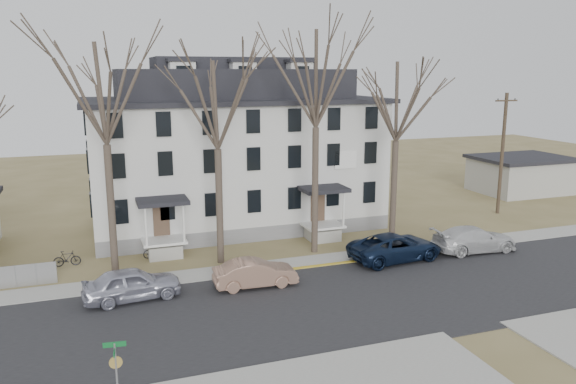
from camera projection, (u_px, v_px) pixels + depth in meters
name	position (u px, v px, depth m)	size (l,w,h in m)	color
ground	(374.00, 317.00, 25.92)	(120.00, 120.00, 0.00)	olive
main_road	(355.00, 300.00, 27.76)	(120.00, 10.00, 0.04)	#27272A
far_sidewalk	(310.00, 262.00, 33.29)	(120.00, 2.00, 0.08)	#A09F97
yellow_curb	(392.00, 258.00, 34.09)	(14.00, 0.25, 0.06)	gold
boarding_house	(235.00, 152.00, 40.68)	(20.80, 12.36, 12.05)	slate
distant_building	(521.00, 174.00, 52.47)	(8.50, 6.50, 3.35)	#A09F97
tree_far_left	(103.00, 86.00, 29.18)	(8.40, 8.40, 13.72)	#473B31
tree_mid_left	(217.00, 99.00, 31.29)	(7.80, 7.80, 12.74)	#473B31
tree_center	(316.00, 72.00, 32.94)	(9.00, 9.00, 14.70)	#473B31
tree_mid_right	(397.00, 96.00, 35.04)	(7.80, 7.80, 12.74)	#473B31
utility_pole_far	(502.00, 152.00, 43.81)	(2.00, 0.28, 9.50)	#3D3023
car_silver	(132.00, 285.00, 27.66)	(1.91, 4.74, 1.61)	#ABACBE
car_tan	(255.00, 274.00, 29.37)	(1.52, 4.37, 1.44)	#926C58
car_navy	(395.00, 248.00, 33.49)	(2.65, 5.75, 1.60)	#0F1C34
car_white	(474.00, 240.00, 35.12)	(2.19, 5.40, 1.57)	silver
bicycle_left	(156.00, 251.00, 34.04)	(0.56, 1.61, 0.84)	black
bicycle_right	(67.00, 259.00, 32.46)	(0.43, 1.52, 0.91)	black
street_sign	(116.00, 366.00, 18.24)	(0.73, 0.73, 2.57)	gray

